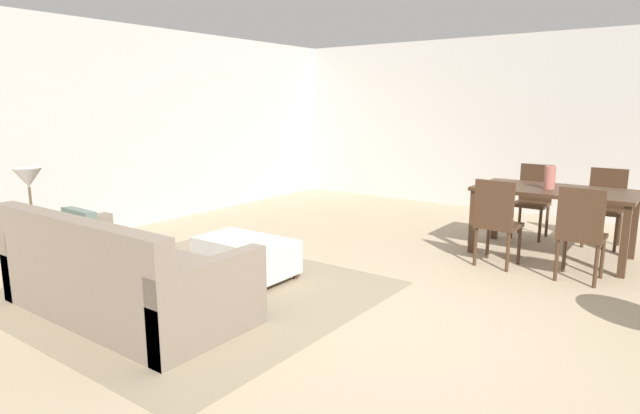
% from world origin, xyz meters
% --- Properties ---
extents(ground_plane, '(10.80, 10.80, 0.00)m').
position_xyz_m(ground_plane, '(0.00, 0.00, 0.00)').
color(ground_plane, tan).
extents(wall_back, '(9.00, 0.12, 2.70)m').
position_xyz_m(wall_back, '(0.00, 5.00, 1.35)').
color(wall_back, beige).
rests_on(wall_back, ground_plane).
extents(wall_left, '(0.12, 11.00, 2.70)m').
position_xyz_m(wall_left, '(-4.50, 0.50, 1.35)').
color(wall_left, beige).
rests_on(wall_left, ground_plane).
extents(area_rug, '(3.00, 2.80, 0.01)m').
position_xyz_m(area_rug, '(-1.80, -0.44, 0.00)').
color(area_rug, gray).
rests_on(area_rug, ground_plane).
extents(couch, '(2.15, 1.00, 0.86)m').
position_xyz_m(couch, '(-1.88, -1.09, 0.28)').
color(couch, gray).
rests_on(couch, ground_plane).
extents(ottoman_table, '(0.97, 0.56, 0.38)m').
position_xyz_m(ottoman_table, '(-1.72, 0.17, 0.22)').
color(ottoman_table, silver).
rests_on(ottoman_table, ground_plane).
extents(side_table, '(0.40, 0.40, 0.57)m').
position_xyz_m(side_table, '(-3.25, -1.10, 0.45)').
color(side_table, brown).
rests_on(side_table, ground_plane).
extents(table_lamp, '(0.26, 0.26, 0.53)m').
position_xyz_m(table_lamp, '(-3.25, -1.10, 0.98)').
color(table_lamp, brown).
rests_on(table_lamp, side_table).
extents(dining_table, '(1.63, 0.91, 0.76)m').
position_xyz_m(dining_table, '(0.52, 2.71, 0.67)').
color(dining_table, '#422B1C').
rests_on(dining_table, ground_plane).
extents(dining_chair_near_left, '(0.42, 0.42, 0.92)m').
position_xyz_m(dining_chair_near_left, '(0.15, 1.93, 0.52)').
color(dining_chair_near_left, '#422B1C').
rests_on(dining_chair_near_left, ground_plane).
extents(dining_chair_near_right, '(0.40, 0.40, 0.92)m').
position_xyz_m(dining_chair_near_right, '(0.95, 1.92, 0.52)').
color(dining_chair_near_right, '#422B1C').
rests_on(dining_chair_near_right, ground_plane).
extents(dining_chair_far_left, '(0.40, 0.40, 0.92)m').
position_xyz_m(dining_chair_far_left, '(0.11, 3.49, 0.52)').
color(dining_chair_far_left, '#422B1C').
rests_on(dining_chair_far_left, ground_plane).
extents(dining_chair_far_right, '(0.41, 0.41, 0.92)m').
position_xyz_m(dining_chair_far_right, '(0.92, 3.55, 0.52)').
color(dining_chair_far_right, '#422B1C').
rests_on(dining_chair_far_right, ground_plane).
extents(vase_centerpiece, '(0.12, 0.12, 0.25)m').
position_xyz_m(vase_centerpiece, '(0.47, 2.66, 0.88)').
color(vase_centerpiece, '#B26659').
rests_on(vase_centerpiece, dining_table).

